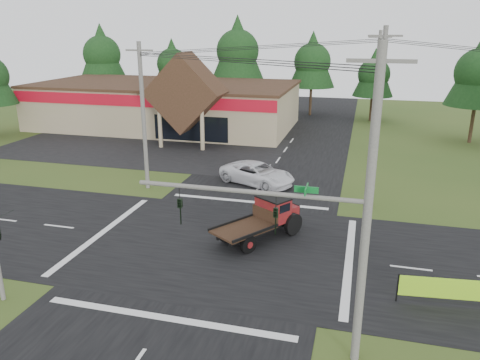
% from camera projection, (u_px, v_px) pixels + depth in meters
% --- Properties ---
extents(ground, '(120.00, 120.00, 0.00)m').
position_uv_depth(ground, '(218.00, 246.00, 25.55)').
color(ground, '#334C1B').
rests_on(ground, ground).
extents(road_ns, '(12.00, 120.00, 0.02)m').
position_uv_depth(road_ns, '(218.00, 245.00, 25.55)').
color(road_ns, black).
rests_on(road_ns, ground).
extents(road_ew, '(120.00, 12.00, 0.02)m').
position_uv_depth(road_ew, '(218.00, 245.00, 25.55)').
color(road_ew, black).
rests_on(road_ew, ground).
extents(parking_apron, '(28.00, 14.00, 0.02)m').
position_uv_depth(parking_apron, '(141.00, 148.00, 46.44)').
color(parking_apron, black).
rests_on(parking_apron, ground).
extents(cvs_building, '(30.40, 18.20, 9.19)m').
position_uv_depth(cvs_building, '(167.00, 104.00, 55.72)').
color(cvs_building, '#9B8E69').
rests_on(cvs_building, ground).
extents(traffic_signal_mast, '(8.12, 0.24, 7.00)m').
position_uv_depth(traffic_signal_mast, '(313.00, 241.00, 15.87)').
color(traffic_signal_mast, '#595651').
rests_on(traffic_signal_mast, ground).
extents(utility_pole_nr, '(2.00, 0.30, 11.00)m').
position_uv_depth(utility_pole_nr, '(367.00, 213.00, 15.08)').
color(utility_pole_nr, '#595651').
rests_on(utility_pole_nr, ground).
extents(utility_pole_nw, '(2.00, 0.30, 10.50)m').
position_uv_depth(utility_pole_nw, '(143.00, 116.00, 33.20)').
color(utility_pole_nw, '#595651').
rests_on(utility_pole_nw, ground).
extents(utility_pole_ne, '(2.00, 0.30, 11.50)m').
position_uv_depth(utility_pole_ne, '(378.00, 120.00, 29.13)').
color(utility_pole_ne, '#595651').
rests_on(utility_pole_ne, ground).
extents(utility_pole_n, '(2.00, 0.30, 11.20)m').
position_uv_depth(utility_pole_n, '(375.00, 94.00, 42.05)').
color(utility_pole_n, '#595651').
rests_on(utility_pole_n, ground).
extents(tree_row_a, '(6.72, 6.72, 12.12)m').
position_uv_depth(tree_row_a, '(102.00, 52.00, 67.18)').
color(tree_row_a, '#332316').
rests_on(tree_row_a, ground).
extents(tree_row_b, '(5.60, 5.60, 10.10)m').
position_uv_depth(tree_row_b, '(172.00, 62.00, 66.99)').
color(tree_row_b, '#332316').
rests_on(tree_row_b, ground).
extents(tree_row_c, '(7.28, 7.28, 13.13)m').
position_uv_depth(tree_row_c, '(238.00, 49.00, 63.00)').
color(tree_row_c, '#332316').
rests_on(tree_row_c, ground).
extents(tree_row_d, '(6.16, 6.16, 11.11)m').
position_uv_depth(tree_row_d, '(312.00, 60.00, 61.89)').
color(tree_row_d, '#332316').
rests_on(tree_row_d, ground).
extents(tree_row_e, '(5.04, 5.04, 9.09)m').
position_uv_depth(tree_row_e, '(374.00, 73.00, 58.51)').
color(tree_row_e, '#332316').
rests_on(tree_row_e, ground).
extents(tree_side_ne, '(6.16, 6.16, 11.11)m').
position_uv_depth(tree_side_ne, '(480.00, 70.00, 46.45)').
color(tree_side_ne, '#332316').
rests_on(tree_side_ne, ground).
extents(antique_flatbed_truck, '(4.80, 5.73, 2.30)m').
position_uv_depth(antique_flatbed_truck, '(259.00, 220.00, 26.00)').
color(antique_flatbed_truck, '#590C16').
rests_on(antique_flatbed_truck, ground).
extents(roadside_banner, '(3.89, 0.54, 1.33)m').
position_uv_depth(roadside_banner, '(444.00, 291.00, 19.85)').
color(roadside_banner, '#8BD01B').
rests_on(roadside_banner, ground).
extents(white_pickup, '(6.47, 4.82, 1.63)m').
position_uv_depth(white_pickup, '(257.00, 174.00, 35.49)').
color(white_pickup, silver).
rests_on(white_pickup, ground).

